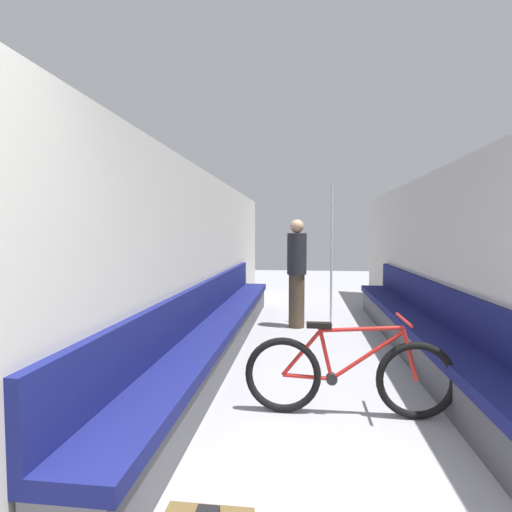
# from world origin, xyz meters

# --- Properties ---
(wall_left) EXTENTS (0.10, 10.95, 2.25)m
(wall_left) POSITION_xyz_m (-1.46, 3.87, 1.12)
(wall_left) COLOR beige
(wall_left) RESTS_ON ground
(wall_right) EXTENTS (0.10, 10.95, 2.25)m
(wall_right) POSITION_xyz_m (1.46, 3.87, 1.12)
(wall_right) COLOR beige
(wall_right) RESTS_ON ground
(bench_seat_row_left) EXTENTS (0.47, 6.43, 0.88)m
(bench_seat_row_left) POSITION_xyz_m (-1.20, 4.06, 0.29)
(bench_seat_row_left) COLOR #4C4C51
(bench_seat_row_left) RESTS_ON ground
(bench_seat_row_right) EXTENTS (0.47, 6.43, 0.88)m
(bench_seat_row_right) POSITION_xyz_m (1.20, 4.06, 0.29)
(bench_seat_row_right) COLOR #4C4C51
(bench_seat_row_right) RESTS_ON ground
(bicycle) EXTENTS (1.68, 0.46, 0.81)m
(bicycle) POSITION_xyz_m (0.18, 2.59, 0.33)
(bicycle) COLOR black
(bicycle) RESTS_ON ground
(grab_pole_near) EXTENTS (0.08, 0.08, 2.23)m
(grab_pole_near) POSITION_xyz_m (0.25, 5.78, 1.08)
(grab_pole_near) COLOR gray
(grab_pole_near) RESTS_ON ground
(passenger_standing) EXTENTS (0.30, 0.30, 1.68)m
(passenger_standing) POSITION_xyz_m (-0.29, 5.58, 0.87)
(passenger_standing) COLOR #473828
(passenger_standing) RESTS_ON ground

